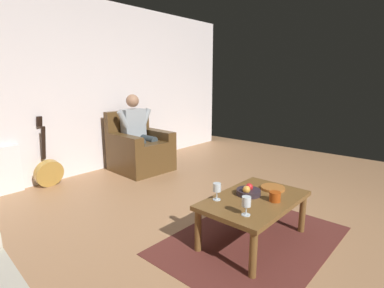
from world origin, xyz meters
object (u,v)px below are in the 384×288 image
object	(u,v)px
armchair	(140,150)
decorative_dish	(273,188)
guitar	(49,171)
candle_jar	(275,197)
coffee_table	(254,204)
person_seated	(138,130)
wine_glass_near	(246,203)
fruit_bowl	(248,191)
wine_glass_far	(217,189)

from	to	relation	value
armchair	decorative_dish	distance (m)	2.59
guitar	candle_jar	world-z (taller)	guitar
armchair	coffee_table	bearing A→B (deg)	76.77
guitar	candle_jar	distance (m)	3.11
candle_jar	person_seated	bearing A→B (deg)	-104.42
person_seated	wine_glass_near	xyz separation A→B (m)	(1.11, 2.68, -0.14)
person_seated	fruit_bowl	bearing A→B (deg)	77.08
person_seated	coffee_table	xyz separation A→B (m)	(0.76, 2.56, -0.30)
armchair	fruit_bowl	world-z (taller)	armchair
armchair	coffee_table	distance (m)	2.64
armchair	candle_jar	size ratio (longest dim) A/B	9.64
guitar	fruit_bowl	world-z (taller)	guitar
coffee_table	guitar	distance (m)	2.93
wine_glass_far	guitar	bearing A→B (deg)	-82.94
candle_jar	guitar	bearing A→B (deg)	-78.21
person_seated	candle_jar	world-z (taller)	person_seated
armchair	wine_glass_near	bearing A→B (deg)	70.76
guitar	wine_glass_far	size ratio (longest dim) A/B	6.32
armchair	guitar	distance (m)	1.38
guitar	decorative_dish	bearing A→B (deg)	107.22
candle_jar	coffee_table	bearing A→B (deg)	-71.71
wine_glass_near	decorative_dish	distance (m)	0.68
coffee_table	person_seated	bearing A→B (deg)	-106.49
decorative_dish	candle_jar	world-z (taller)	candle_jar
coffee_table	fruit_bowl	world-z (taller)	fruit_bowl
armchair	wine_glass_far	size ratio (longest dim) A/B	6.17
person_seated	wine_glass_near	world-z (taller)	person_seated
wine_glass_near	person_seated	bearing A→B (deg)	-112.44
coffee_table	guitar	size ratio (longest dim) A/B	1.06
armchair	coffee_table	xyz separation A→B (m)	(0.76, 2.53, 0.03)
wine_glass_near	coffee_table	bearing A→B (deg)	-160.99
wine_glass_near	candle_jar	size ratio (longest dim) A/B	1.57
person_seated	decorative_dish	world-z (taller)	person_seated
coffee_table	fruit_bowl	distance (m)	0.13
armchair	fruit_bowl	bearing A→B (deg)	76.92
wine_glass_near	candle_jar	xyz separation A→B (m)	(-0.41, 0.05, -0.06)
wine_glass_far	person_seated	bearing A→B (deg)	-113.47
wine_glass_far	fruit_bowl	xyz separation A→B (m)	(-0.28, 0.15, -0.07)
wine_glass_far	fruit_bowl	distance (m)	0.33
coffee_table	guitar	xyz separation A→B (m)	(0.58, -2.87, -0.14)
wine_glass_near	wine_glass_far	world-z (taller)	same
person_seated	wine_glass_near	bearing A→B (deg)	70.97
fruit_bowl	decorative_dish	xyz separation A→B (m)	(-0.29, 0.10, -0.02)
guitar	armchair	bearing A→B (deg)	165.68
person_seated	wine_glass_far	xyz separation A→B (m)	(1.01, 2.33, -0.14)
decorative_dish	candle_jar	distance (m)	0.30
wine_glass_near	decorative_dish	size ratio (longest dim) A/B	0.67
armchair	guitar	bearing A→B (deg)	-10.92
fruit_bowl	candle_jar	xyz separation A→B (m)	(-0.02, 0.25, 0.01)
armchair	person_seated	size ratio (longest dim) A/B	0.78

